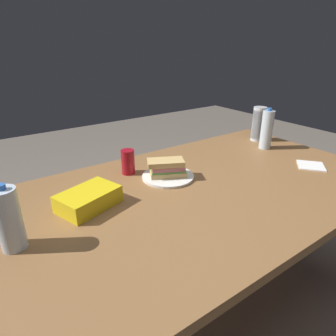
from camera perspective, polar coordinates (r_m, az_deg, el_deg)
The scene contains 10 objects.
ground_plane at distance 1.80m, azimuth 5.21°, elevation -25.26°, with size 8.00×8.00×0.00m, color #70665B.
dining_table at distance 1.37m, azimuth 6.21°, elevation -6.53°, with size 1.84×1.04×0.74m.
paper_plate at distance 1.42m, azimuth 0.00°, elevation -1.63°, with size 0.25×0.25×0.01m, color white.
sandwich at distance 1.40m, azimuth -0.14°, elevation 0.07°, with size 0.21×0.16×0.08m.
soda_can_red at distance 1.46m, azimuth -7.78°, elevation 1.19°, with size 0.07×0.07×0.12m, color maroon.
chip_bag at distance 1.20m, azimuth -15.18°, elevation -5.83°, with size 0.23×0.15×0.07m, color yellow.
water_bottle_tall at distance 1.03m, azimuth -28.55°, elevation -8.74°, with size 0.08×0.08×0.22m.
plastic_cup_stack at distance 2.02m, azimuth 17.17°, elevation 8.17°, with size 0.08×0.08×0.22m.
water_bottle_spare at distance 1.88m, azimuth 18.63°, elevation 7.07°, with size 0.07×0.07×0.25m.
paper_napkin at distance 1.72m, azimuth 26.03°, elevation 0.41°, with size 0.13×0.13×0.01m, color white.
Camera 1 is at (0.81, 0.88, 1.35)m, focal length 31.37 mm.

